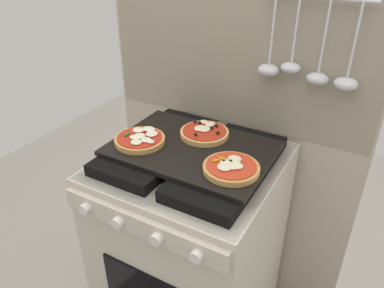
{
  "coord_description": "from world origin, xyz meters",
  "views": [
    {
      "loc": [
        0.54,
        -0.95,
        1.56
      ],
      "look_at": [
        0.0,
        0.0,
        0.93
      ],
      "focal_mm": 34.67,
      "sensor_mm": 36.0,
      "label": 1
    }
  ],
  "objects_px": {
    "stove": "(192,246)",
    "pizza_right": "(231,167)",
    "pizza_center": "(205,132)",
    "pizza_left": "(140,139)",
    "baking_tray": "(192,149)"
  },
  "relations": [
    {
      "from": "stove",
      "to": "pizza_left",
      "type": "xyz_separation_m",
      "value": [
        -0.17,
        -0.06,
        0.48
      ]
    },
    {
      "from": "pizza_right",
      "to": "baking_tray",
      "type": "bearing_deg",
      "value": 158.41
    },
    {
      "from": "pizza_left",
      "to": "pizza_right",
      "type": "height_order",
      "value": "pizza_right"
    },
    {
      "from": "baking_tray",
      "to": "pizza_center",
      "type": "relative_size",
      "value": 3.06
    },
    {
      "from": "stove",
      "to": "baking_tray",
      "type": "height_order",
      "value": "baking_tray"
    },
    {
      "from": "stove",
      "to": "pizza_right",
      "type": "bearing_deg",
      "value": -21.14
    },
    {
      "from": "stove",
      "to": "pizza_right",
      "type": "xyz_separation_m",
      "value": [
        0.18,
        -0.07,
        0.48
      ]
    },
    {
      "from": "baking_tray",
      "to": "pizza_center",
      "type": "xyz_separation_m",
      "value": [
        -0.0,
        0.09,
        0.02
      ]
    },
    {
      "from": "pizza_left",
      "to": "pizza_right",
      "type": "relative_size",
      "value": 1.0
    },
    {
      "from": "baking_tray",
      "to": "pizza_right",
      "type": "xyz_separation_m",
      "value": [
        0.18,
        -0.07,
        0.02
      ]
    },
    {
      "from": "baking_tray",
      "to": "pizza_right",
      "type": "relative_size",
      "value": 3.06
    },
    {
      "from": "pizza_right",
      "to": "pizza_center",
      "type": "xyz_separation_m",
      "value": [
        -0.18,
        0.16,
        -0.0
      ]
    },
    {
      "from": "stove",
      "to": "pizza_right",
      "type": "height_order",
      "value": "pizza_right"
    },
    {
      "from": "baking_tray",
      "to": "pizza_center",
      "type": "distance_m",
      "value": 0.1
    },
    {
      "from": "pizza_left",
      "to": "pizza_right",
      "type": "xyz_separation_m",
      "value": [
        0.35,
        -0.01,
        0.0
      ]
    }
  ]
}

